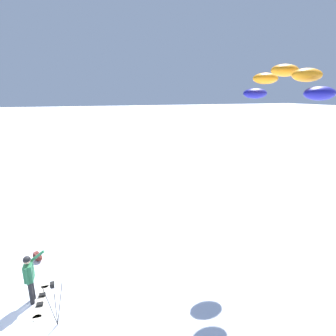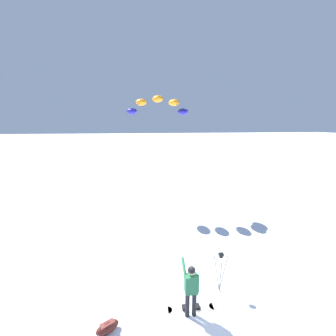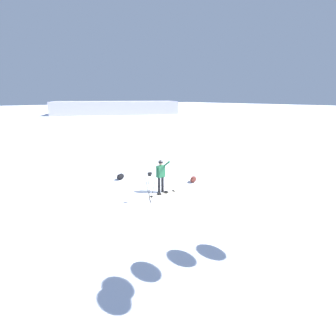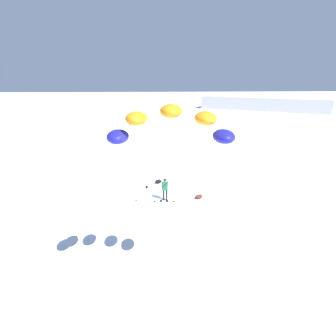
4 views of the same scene
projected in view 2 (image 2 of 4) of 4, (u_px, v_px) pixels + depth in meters
ground_plane at (194, 311)px, 6.95m from camera, size 300.00×300.00×0.00m
snowboarder at (191, 286)px, 6.60m from camera, size 0.67×0.47×1.75m
snowboard at (191, 308)px, 7.05m from camera, size 0.40×1.78×0.10m
traction_kite at (158, 105)px, 14.39m from camera, size 1.28×4.19×1.25m
gear_bag_large at (107, 327)px, 6.23m from camera, size 0.57×0.74×0.31m
camera_tripod at (221, 264)px, 7.61m from camera, size 0.56×0.47×1.50m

